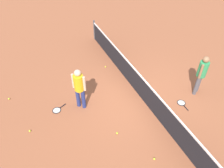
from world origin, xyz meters
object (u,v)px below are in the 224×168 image
object	(u,v)px
player_far_side	(202,72)
tennis_racket_near_player	(57,110)
tennis_ball_near_player	(154,159)
tennis_ball_by_net	(30,131)
tennis_ball_midcourt	(105,67)
tennis_ball_baseline	(9,99)
tennis_racket_far_player	(182,103)
tennis_ball_stray_left	(117,133)
player_near_side	(79,86)

from	to	relation	value
player_far_side	tennis_racket_near_player	world-z (taller)	player_far_side
tennis_ball_near_player	tennis_ball_by_net	world-z (taller)	same
tennis_ball_midcourt	tennis_ball_baseline	bearing A→B (deg)	-85.23
tennis_racket_far_player	tennis_ball_baseline	size ratio (longest dim) A/B	8.93
tennis_ball_stray_left	tennis_ball_near_player	bearing A→B (deg)	25.34
player_far_side	tennis_ball_midcourt	distance (m)	4.10
tennis_ball_near_player	tennis_racket_near_player	bearing A→B (deg)	-145.54
tennis_racket_far_player	tennis_ball_by_net	bearing A→B (deg)	-101.01
tennis_racket_near_player	tennis_racket_far_player	size ratio (longest dim) A/B	1.02
player_far_side	tennis_racket_near_player	distance (m)	5.52
player_near_side	player_far_side	size ratio (longest dim) A/B	1.00
player_near_side	tennis_ball_stray_left	xyz separation A→B (m)	(1.67, 0.67, -0.98)
tennis_ball_baseline	tennis_ball_stray_left	distance (m)	4.45
player_near_side	tennis_ball_near_player	xyz separation A→B (m)	(2.97, 1.28, -0.98)
player_near_side	tennis_racket_near_player	distance (m)	1.34
player_far_side	tennis_racket_far_player	distance (m)	1.36
tennis_ball_near_player	tennis_ball_by_net	xyz separation A→B (m)	(-2.59, -3.23, 0.00)
tennis_racket_near_player	tennis_ball_stray_left	size ratio (longest dim) A/B	9.11
tennis_ball_near_player	player_far_side	bearing A→B (deg)	120.38
tennis_ball_midcourt	player_near_side	bearing A→B (deg)	-43.51
tennis_ball_near_player	tennis_ball_stray_left	size ratio (longest dim) A/B	1.00
tennis_racket_near_player	tennis_ball_by_net	xyz separation A→B (m)	(0.57, -1.07, 0.02)
tennis_racket_far_player	tennis_ball_baseline	distance (m)	6.63
tennis_ball_near_player	tennis_ball_by_net	bearing A→B (deg)	-128.68
player_far_side	tennis_ball_by_net	size ratio (longest dim) A/B	25.76
player_far_side	tennis_racket_near_player	bearing A→B (deg)	-104.27
tennis_ball_near_player	tennis_ball_stray_left	distance (m)	1.43
tennis_racket_near_player	tennis_ball_midcourt	xyz separation A→B (m)	(-1.67, 2.65, 0.02)
tennis_racket_near_player	tennis_ball_midcourt	bearing A→B (deg)	122.30
tennis_racket_far_player	tennis_ball_midcourt	bearing A→B (deg)	-152.30
tennis_racket_far_player	tennis_ball_by_net	size ratio (longest dim) A/B	8.93
player_near_side	tennis_ball_stray_left	size ratio (longest dim) A/B	25.76
tennis_racket_near_player	player_far_side	bearing A→B (deg)	75.73
tennis_ball_stray_left	tennis_ball_midcourt	bearing A→B (deg)	162.76
tennis_racket_far_player	player_far_side	bearing A→B (deg)	108.16
tennis_racket_far_player	tennis_ball_baseline	world-z (taller)	tennis_ball_baseline
player_far_side	tennis_ball_near_player	size ratio (longest dim) A/B	25.76
player_far_side	tennis_ball_baseline	bearing A→B (deg)	-111.30
tennis_racket_near_player	tennis_ball_stray_left	distance (m)	2.42
tennis_racket_far_player	tennis_ball_stray_left	size ratio (longest dim) A/B	8.93
tennis_ball_baseline	player_near_side	bearing A→B (deg)	58.39
tennis_ball_by_net	player_near_side	bearing A→B (deg)	101.14
tennis_ball_by_net	tennis_ball_baseline	bearing A→B (deg)	-165.26
tennis_ball_by_net	tennis_ball_midcourt	world-z (taller)	same
tennis_ball_baseline	tennis_ball_midcourt	bearing A→B (deg)	94.77
tennis_racket_far_player	tennis_ball_stray_left	xyz separation A→B (m)	(0.23, -2.83, 0.02)
tennis_ball_by_net	tennis_ball_stray_left	size ratio (longest dim) A/B	1.00
tennis_ball_stray_left	tennis_racket_far_player	bearing A→B (deg)	94.67
tennis_ball_by_net	player_far_side	bearing A→B (deg)	83.06
tennis_ball_near_player	tennis_ball_stray_left	world-z (taller)	same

